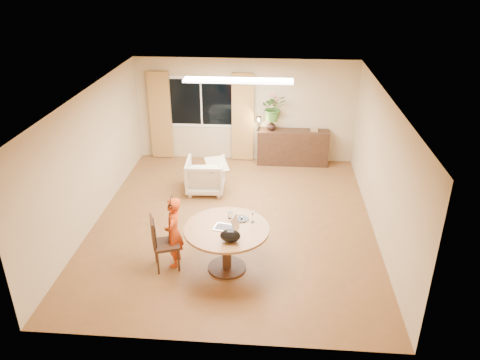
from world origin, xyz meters
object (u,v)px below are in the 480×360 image
at_px(child, 174,232).
at_px(dining_table, 227,237).
at_px(sideboard, 293,147).
at_px(dining_chair, 166,243).
at_px(armchair, 205,175).

bearing_deg(child, dining_table, 84.62).
distance_m(dining_table, sideboard, 4.71).
relative_size(dining_chair, sideboard, 0.55).
relative_size(dining_table, child, 1.12).
distance_m(dining_table, armchair, 2.96).
distance_m(dining_table, dining_chair, 1.03).
bearing_deg(sideboard, dining_chair, -115.79).
xyz_separation_m(dining_table, dining_chair, (-1.02, -0.03, -0.15)).
distance_m(dining_chair, sideboard, 5.09).
height_order(dining_table, dining_chair, dining_chair).
xyz_separation_m(dining_chair, armchair, (0.24, 2.88, -0.10)).
xyz_separation_m(dining_chair, child, (0.12, 0.10, 0.15)).
xyz_separation_m(child, sideboard, (2.10, 4.48, -0.19)).
relative_size(dining_table, dining_chair, 1.46).
bearing_deg(armchair, child, 84.86).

